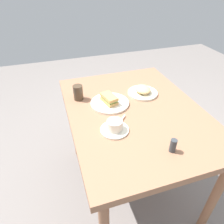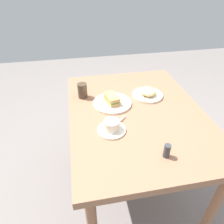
{
  "view_description": "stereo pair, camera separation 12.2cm",
  "coord_description": "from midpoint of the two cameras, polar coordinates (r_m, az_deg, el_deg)",
  "views": [
    {
      "loc": [
        -0.97,
        0.46,
        1.52
      ],
      "look_at": [
        -0.02,
        0.16,
        0.8
      ],
      "focal_mm": 33.02,
      "sensor_mm": 36.0,
      "label": 1
    },
    {
      "loc": [
        -1.0,
        0.34,
        1.52
      ],
      "look_at": [
        -0.02,
        0.16,
        0.8
      ],
      "focal_mm": 33.02,
      "sensor_mm": 36.0,
      "label": 2
    }
  ],
  "objects": [
    {
      "name": "drinking_glass",
      "position": [
        1.4,
        -5.72,
        5.84
      ],
      "size": [
        0.06,
        0.06,
        0.1
      ],
      "primitive_type": "cylinder",
      "color": "#463627",
      "rests_on": "dining_table"
    },
    {
      "name": "side_plate",
      "position": [
        1.46,
        12.18,
        4.55
      ],
      "size": [
        0.21,
        0.21,
        0.01
      ],
      "primitive_type": "cylinder",
      "color": "silver",
      "rests_on": "dining_table"
    },
    {
      "name": "coffee_cup",
      "position": [
        1.11,
        3.07,
        -3.67
      ],
      "size": [
        0.1,
        0.09,
        0.06
      ],
      "color": "beige",
      "rests_on": "coffee_saucer"
    },
    {
      "name": "salt_shaker",
      "position": [
        1.02,
        18.34,
        -10.31
      ],
      "size": [
        0.03,
        0.03,
        0.07
      ],
      "primitive_type": "cylinder",
      "color": "#33383D",
      "rests_on": "dining_table"
    },
    {
      "name": "side_food_pile",
      "position": [
        1.44,
        12.32,
        5.53
      ],
      "size": [
        0.12,
        0.1,
        0.04
      ],
      "primitive_type": "ellipsoid",
      "color": "#DBB474",
      "rests_on": "side_plate"
    },
    {
      "name": "sandwich_front",
      "position": [
        1.32,
        2.56,
        3.6
      ],
      "size": [
        0.13,
        0.09,
        0.05
      ],
      "color": "tan",
      "rests_on": "sandwich_plate"
    },
    {
      "name": "spoon",
      "position": [
        1.18,
        4.92,
        -2.72
      ],
      "size": [
        0.08,
        0.08,
        0.01
      ],
      "color": "silver",
      "rests_on": "coffee_saucer"
    },
    {
      "name": "dining_table",
      "position": [
        1.35,
        9.13,
        -2.89
      ],
      "size": [
        1.09,
        0.83,
        0.77
      ],
      "color": "#936449",
      "rests_on": "ground_plane"
    },
    {
      "name": "ground_plane",
      "position": [
        1.85,
        7.04,
        -19.69
      ],
      "size": [
        6.0,
        6.0,
        0.0
      ],
      "primitive_type": "plane",
      "color": "slate"
    },
    {
      "name": "sandwich_plate",
      "position": [
        1.34,
        2.7,
        2.42
      ],
      "size": [
        0.25,
        0.25,
        0.01
      ],
      "primitive_type": "cylinder",
      "color": "beige",
      "rests_on": "dining_table"
    },
    {
      "name": "coffee_saucer",
      "position": [
        1.13,
        2.98,
        -5.08
      ],
      "size": [
        0.16,
        0.16,
        0.01
      ],
      "primitive_type": "cylinder",
      "color": "beige",
      "rests_on": "dining_table"
    }
  ]
}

